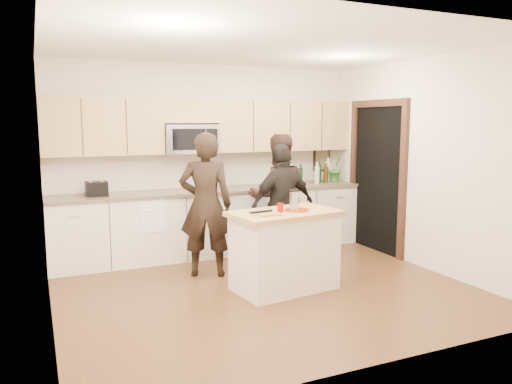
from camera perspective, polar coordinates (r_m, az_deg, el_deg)
name	(u,v)px	position (r m, az deg, el deg)	size (l,w,h in m)	color
floor	(264,288)	(5.81, 0.96, -10.95)	(4.50, 4.50, 0.00)	#53331C
room_shell	(265,136)	(5.49, 1.01, 6.38)	(4.52, 4.02, 2.71)	beige
back_cabinetry	(215,221)	(7.20, -4.74, -3.34)	(4.50, 0.66, 0.94)	silver
upper_cabinetry	(212,125)	(7.20, -5.00, 7.65)	(4.50, 0.33, 0.75)	tan
microwave	(190,139)	(7.07, -7.52, 6.04)	(0.76, 0.41, 0.40)	silver
doorway	(377,172)	(7.47, 13.68, 2.20)	(0.06, 1.25, 2.20)	black
framed_picture	(322,159)	(8.19, 7.51, 3.71)	(0.30, 0.03, 0.38)	black
dish_towel	(151,205)	(6.71, -11.91, -1.47)	(0.34, 0.60, 0.48)	white
island	(284,250)	(5.66, 3.27, -6.65)	(1.28, 0.86, 0.90)	silver
red_plate	(297,210)	(5.62, 4.69, -2.04)	(0.27, 0.27, 0.02)	maroon
box_grater	(294,200)	(5.57, 4.37, -0.86)	(0.10, 0.06, 0.22)	silver
drink_glass	(280,208)	(5.51, 2.79, -1.78)	(0.07, 0.07, 0.10)	maroon
cutting_board	(269,215)	(5.31, 1.46, -2.59)	(0.23, 0.17, 0.02)	tan
tongs	(261,212)	(5.36, 0.58, -2.27)	(0.28, 0.03, 0.02)	black
knife	(267,215)	(5.22, 1.27, -2.63)	(0.20, 0.02, 0.01)	silver
toaster	(96,189)	(6.73, -17.78, 0.36)	(0.27, 0.24, 0.19)	black
bottle_cluster	(320,172)	(7.88, 7.31, 2.30)	(0.62, 0.26, 0.38)	black
orchid	(335,169)	(8.03, 9.07, 2.65)	(0.23, 0.18, 0.42)	#377B31
woman_left	(206,205)	(6.11, -5.77, -1.47)	(0.65, 0.42, 1.77)	black
woman_center	(278,197)	(6.90, 2.50, -0.53)	(0.84, 0.65, 1.72)	black
woman_right	(283,206)	(6.48, 3.05, -1.61)	(0.94, 0.39, 1.61)	black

